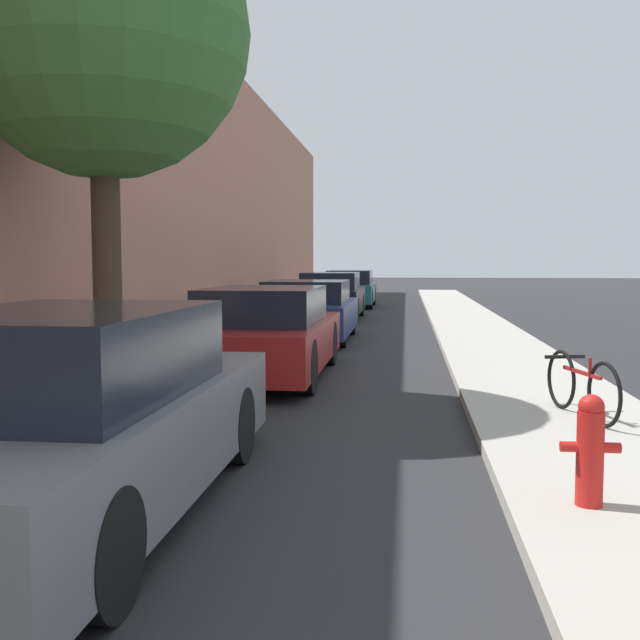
# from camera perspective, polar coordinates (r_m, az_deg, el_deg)

# --- Properties ---
(ground_plane) EXTENTS (120.00, 120.00, 0.00)m
(ground_plane) POSITION_cam_1_polar(r_m,az_deg,el_deg) (15.26, 1.95, -1.91)
(ground_plane) COLOR #28282B
(sidewalk_left) EXTENTS (2.00, 52.00, 0.12)m
(sidewalk_left) POSITION_cam_1_polar(r_m,az_deg,el_deg) (15.75, -8.62, -1.54)
(sidewalk_left) COLOR #ADA89E
(sidewalk_left) RESTS_ON ground
(sidewalk_right) EXTENTS (2.00, 52.00, 0.12)m
(sidewalk_right) POSITION_cam_1_polar(r_m,az_deg,el_deg) (15.30, 12.85, -1.78)
(sidewalk_right) COLOR #ADA89E
(sidewalk_right) RESTS_ON ground
(building_facade_left) EXTENTS (0.70, 52.00, 7.40)m
(building_facade_left) POSITION_cam_1_polar(r_m,az_deg,el_deg) (16.19, -13.49, 11.46)
(building_facade_left) COLOR tan
(building_facade_left) RESTS_ON ground
(parked_car_grey) EXTENTS (1.73, 4.52, 1.41)m
(parked_car_grey) POSITION_cam_1_polar(r_m,az_deg,el_deg) (5.28, -18.24, -7.22)
(parked_car_grey) COLOR black
(parked_car_grey) RESTS_ON ground
(parked_car_red) EXTENTS (1.79, 4.50, 1.33)m
(parked_car_red) POSITION_cam_1_polar(r_m,az_deg,el_deg) (11.00, -4.17, -1.06)
(parked_car_red) COLOR black
(parked_car_red) RESTS_ON ground
(parked_car_navy) EXTENTS (1.89, 4.15, 1.29)m
(parked_car_navy) POSITION_cam_1_polar(r_m,az_deg,el_deg) (16.11, -0.93, 0.67)
(parked_car_navy) COLOR black
(parked_car_navy) RESTS_ON ground
(parked_car_black) EXTENTS (1.77, 4.29, 1.37)m
(parked_car_black) POSITION_cam_1_polar(r_m,az_deg,el_deg) (21.94, 0.85, 1.81)
(parked_car_black) COLOR black
(parked_car_black) RESTS_ON ground
(parked_car_teal) EXTENTS (1.78, 4.24, 1.35)m
(parked_car_teal) POSITION_cam_1_polar(r_m,az_deg,el_deg) (27.73, 2.32, 2.37)
(parked_car_teal) COLOR black
(parked_car_teal) RESTS_ON ground
(street_tree_near) EXTENTS (3.49, 3.49, 6.06)m
(street_tree_near) POSITION_cam_1_polar(r_m,az_deg,el_deg) (9.73, -16.32, 20.40)
(street_tree_near) COLOR #423323
(street_tree_near) RESTS_ON sidewalk_left
(fire_hydrant) EXTENTS (0.38, 0.18, 0.74)m
(fire_hydrant) POSITION_cam_1_polar(r_m,az_deg,el_deg) (5.25, 19.92, -9.20)
(fire_hydrant) COLOR red
(fire_hydrant) RESTS_ON sidewalk_right
(bicycle) EXTENTS (0.52, 1.53, 0.64)m
(bicycle) POSITION_cam_1_polar(r_m,az_deg,el_deg) (8.11, 19.30, -4.73)
(bicycle) COLOR black
(bicycle) RESTS_ON sidewalk_right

